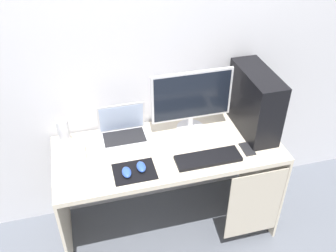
{
  "coord_description": "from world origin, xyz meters",
  "views": [
    {
      "loc": [
        -0.49,
        -1.87,
        2.38
      ],
      "look_at": [
        0.0,
        0.0,
        0.96
      ],
      "focal_mm": 40.39,
      "sensor_mm": 36.0,
      "label": 1
    }
  ],
  "objects_px": {
    "pc_tower": "(255,102)",
    "speaker": "(64,133)",
    "laptop": "(124,132)",
    "keyboard": "(208,158)",
    "cell_phone": "(247,149)",
    "mouse_left": "(141,167)",
    "mouse_right": "(127,172)",
    "projector": "(69,152)",
    "monitor": "(192,100)"
  },
  "relations": [
    {
      "from": "speaker",
      "to": "projector",
      "type": "height_order",
      "value": "speaker"
    },
    {
      "from": "pc_tower",
      "to": "cell_phone",
      "type": "height_order",
      "value": "pc_tower"
    },
    {
      "from": "pc_tower",
      "to": "projector",
      "type": "height_order",
      "value": "pc_tower"
    },
    {
      "from": "keyboard",
      "to": "cell_phone",
      "type": "distance_m",
      "value": 0.29
    },
    {
      "from": "pc_tower",
      "to": "speaker",
      "type": "distance_m",
      "value": 1.29
    },
    {
      "from": "pc_tower",
      "to": "speaker",
      "type": "bearing_deg",
      "value": 173.31
    },
    {
      "from": "pc_tower",
      "to": "projector",
      "type": "bearing_deg",
      "value": -179.53
    },
    {
      "from": "cell_phone",
      "to": "keyboard",
      "type": "bearing_deg",
      "value": -174.13
    },
    {
      "from": "pc_tower",
      "to": "laptop",
      "type": "xyz_separation_m",
      "value": [
        -0.89,
        0.13,
        -0.17
      ]
    },
    {
      "from": "laptop",
      "to": "cell_phone",
      "type": "height_order",
      "value": "laptop"
    },
    {
      "from": "keyboard",
      "to": "mouse_left",
      "type": "bearing_deg",
      "value": 177.34
    },
    {
      "from": "mouse_left",
      "to": "cell_phone",
      "type": "xyz_separation_m",
      "value": [
        0.71,
        0.01,
        -0.02
      ]
    },
    {
      "from": "mouse_right",
      "to": "cell_phone",
      "type": "bearing_deg",
      "value": 2.42
    },
    {
      "from": "mouse_right",
      "to": "laptop",
      "type": "bearing_deg",
      "value": 83.1
    },
    {
      "from": "pc_tower",
      "to": "keyboard",
      "type": "relative_size",
      "value": 1.17
    },
    {
      "from": "mouse_left",
      "to": "mouse_right",
      "type": "height_order",
      "value": "same"
    },
    {
      "from": "mouse_right",
      "to": "speaker",
      "type": "bearing_deg",
      "value": 130.86
    },
    {
      "from": "projector",
      "to": "mouse_left",
      "type": "distance_m",
      "value": 0.47
    },
    {
      "from": "projector",
      "to": "mouse_right",
      "type": "distance_m",
      "value": 0.4
    },
    {
      "from": "pc_tower",
      "to": "mouse_left",
      "type": "xyz_separation_m",
      "value": [
        -0.84,
        -0.22,
        -0.2
      ]
    },
    {
      "from": "mouse_left",
      "to": "cell_phone",
      "type": "height_order",
      "value": "mouse_left"
    },
    {
      "from": "projector",
      "to": "keyboard",
      "type": "height_order",
      "value": "projector"
    },
    {
      "from": "monitor",
      "to": "mouse_left",
      "type": "xyz_separation_m",
      "value": [
        -0.42,
        -0.32,
        -0.22
      ]
    },
    {
      "from": "pc_tower",
      "to": "cell_phone",
      "type": "xyz_separation_m",
      "value": [
        -0.12,
        -0.21,
        -0.22
      ]
    },
    {
      "from": "pc_tower",
      "to": "keyboard",
      "type": "height_order",
      "value": "pc_tower"
    },
    {
      "from": "monitor",
      "to": "pc_tower",
      "type": "bearing_deg",
      "value": -13.7
    },
    {
      "from": "pc_tower",
      "to": "mouse_right",
      "type": "relative_size",
      "value": 5.1
    },
    {
      "from": "pc_tower",
      "to": "speaker",
      "type": "xyz_separation_m",
      "value": [
        -1.28,
        0.15,
        -0.13
      ]
    },
    {
      "from": "pc_tower",
      "to": "mouse_left",
      "type": "distance_m",
      "value": 0.89
    },
    {
      "from": "projector",
      "to": "mouse_right",
      "type": "height_order",
      "value": "projector"
    },
    {
      "from": "laptop",
      "to": "mouse_left",
      "type": "xyz_separation_m",
      "value": [
        0.05,
        -0.35,
        -0.03
      ]
    },
    {
      "from": "speaker",
      "to": "mouse_left",
      "type": "bearing_deg",
      "value": -40.33
    },
    {
      "from": "speaker",
      "to": "mouse_right",
      "type": "height_order",
      "value": "speaker"
    },
    {
      "from": "keyboard",
      "to": "speaker",
      "type": "bearing_deg",
      "value": 155.7
    },
    {
      "from": "speaker",
      "to": "keyboard",
      "type": "height_order",
      "value": "speaker"
    },
    {
      "from": "laptop",
      "to": "cell_phone",
      "type": "distance_m",
      "value": 0.84
    },
    {
      "from": "monitor",
      "to": "projector",
      "type": "height_order",
      "value": "monitor"
    },
    {
      "from": "keyboard",
      "to": "mouse_right",
      "type": "xyz_separation_m",
      "value": [
        -0.53,
        -0.01,
        0.01
      ]
    },
    {
      "from": "keyboard",
      "to": "laptop",
      "type": "bearing_deg",
      "value": 142.52
    },
    {
      "from": "laptop",
      "to": "projector",
      "type": "relative_size",
      "value": 1.61
    },
    {
      "from": "monitor",
      "to": "cell_phone",
      "type": "distance_m",
      "value": 0.49
    },
    {
      "from": "projector",
      "to": "mouse_left",
      "type": "bearing_deg",
      "value": -26.9
    },
    {
      "from": "keyboard",
      "to": "cell_phone",
      "type": "relative_size",
      "value": 3.23
    },
    {
      "from": "speaker",
      "to": "mouse_left",
      "type": "relative_size",
      "value": 2.04
    },
    {
      "from": "pc_tower",
      "to": "mouse_left",
      "type": "height_order",
      "value": "pc_tower"
    },
    {
      "from": "speaker",
      "to": "projector",
      "type": "relative_size",
      "value": 0.98
    },
    {
      "from": "keyboard",
      "to": "cell_phone",
      "type": "height_order",
      "value": "keyboard"
    },
    {
      "from": "keyboard",
      "to": "mouse_left",
      "type": "height_order",
      "value": "mouse_left"
    },
    {
      "from": "speaker",
      "to": "projector",
      "type": "distance_m",
      "value": 0.17
    },
    {
      "from": "laptop",
      "to": "keyboard",
      "type": "bearing_deg",
      "value": -37.48
    }
  ]
}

